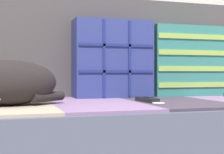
% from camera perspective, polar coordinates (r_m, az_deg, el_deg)
% --- Properties ---
extents(couch, '(2.14, 0.82, 0.40)m').
position_cam_1_polar(couch, '(1.49, 2.83, -11.71)').
color(couch, brown).
rests_on(couch, ground_plane).
extents(sofa_backrest, '(2.10, 0.14, 0.49)m').
position_cam_1_polar(sofa_backrest, '(1.79, -0.94, 4.88)').
color(sofa_backrest, '#474242').
rests_on(sofa_backrest, couch).
extents(throw_pillow_quilted, '(0.37, 0.14, 0.37)m').
position_cam_1_polar(throw_pillow_quilted, '(1.64, 0.12, 3.03)').
color(throw_pillow_quilted, navy).
rests_on(throw_pillow_quilted, couch).
extents(throw_pillow_striped, '(0.40, 0.14, 0.35)m').
position_cam_1_polar(throw_pillow_striped, '(1.80, 12.47, 2.60)').
color(throw_pillow_striped, '#337A70').
rests_on(throw_pillow_striped, couch).
extents(sleeping_cat, '(0.40, 0.26, 0.16)m').
position_cam_1_polar(sleeping_cat, '(1.27, -17.43, -1.10)').
color(sleeping_cat, black).
rests_on(sleeping_cat, couch).
extents(game_remote_far, '(0.05, 0.20, 0.02)m').
position_cam_1_polar(game_remote_far, '(1.38, 5.97, -3.80)').
color(game_remote_far, black).
rests_on(game_remote_far, couch).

